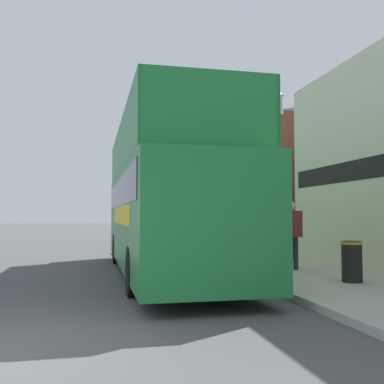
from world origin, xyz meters
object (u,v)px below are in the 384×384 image
object	(u,v)px
lamp_post_nearest	(277,145)
tour_bus	(165,209)
parked_car_ahead_of_bus	(156,236)
lamp_post_second	(198,171)
litter_bin	(352,260)
pedestrian_third	(292,229)

from	to	relation	value
lamp_post_nearest	tour_bus	bearing A→B (deg)	132.58
tour_bus	lamp_post_nearest	xyz separation A→B (m)	(2.26, -2.46, 1.47)
parked_car_ahead_of_bus	lamp_post_second	size ratio (longest dim) A/B	0.90
lamp_post_second	lamp_post_nearest	bearing A→B (deg)	-90.77
tour_bus	litter_bin	distance (m)	5.02
tour_bus	lamp_post_second	xyz separation A→B (m)	(2.38, 6.40, 1.73)
tour_bus	parked_car_ahead_of_bus	world-z (taller)	tour_bus
pedestrian_third	lamp_post_nearest	world-z (taller)	lamp_post_nearest
parked_car_ahead_of_bus	pedestrian_third	distance (m)	8.44
tour_bus	lamp_post_nearest	size ratio (longest dim) A/B	2.36
parked_car_ahead_of_bus	pedestrian_third	world-z (taller)	pedestrian_third
tour_bus	pedestrian_third	distance (m)	3.50
lamp_post_second	litter_bin	bearing A→B (deg)	-82.37
tour_bus	pedestrian_third	xyz separation A→B (m)	(3.34, -0.89, -0.53)
tour_bus	lamp_post_second	world-z (taller)	lamp_post_second
litter_bin	parked_car_ahead_of_bus	bearing A→B (deg)	106.24
parked_car_ahead_of_bus	pedestrian_third	xyz separation A→B (m)	(2.68, -7.99, 0.54)
parked_car_ahead_of_bus	lamp_post_nearest	bearing A→B (deg)	-83.60
pedestrian_third	lamp_post_second	xyz separation A→B (m)	(-0.96, 7.29, 2.26)
tour_bus	lamp_post_nearest	bearing A→B (deg)	-47.98
lamp_post_nearest	litter_bin	distance (m)	3.08
tour_bus	lamp_post_second	distance (m)	7.05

